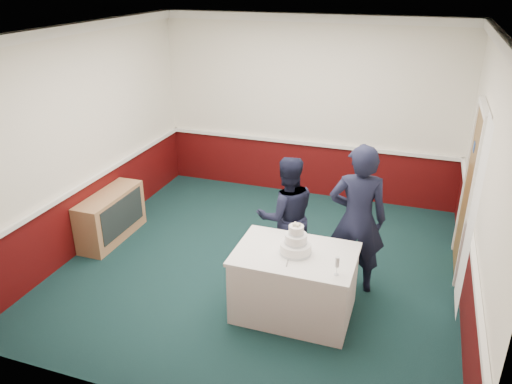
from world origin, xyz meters
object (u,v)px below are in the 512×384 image
(champagne_flute, at_px, (337,263))
(person_man, at_px, (286,216))
(cake_knife, at_px, (288,261))
(person_woman, at_px, (357,220))
(cake_table, at_px, (294,283))
(sideboard, at_px, (111,216))
(wedding_cake, at_px, (296,244))

(champagne_flute, bearing_deg, person_man, 127.04)
(champagne_flute, height_order, person_man, person_man)
(cake_knife, bearing_deg, person_woman, 50.36)
(cake_table, bearing_deg, cake_knife, -98.53)
(sideboard, xyz_separation_m, cake_knife, (2.92, -1.03, 0.44))
(sideboard, distance_m, cake_knife, 3.13)
(sideboard, relative_size, wedding_cake, 3.30)
(cake_table, xyz_separation_m, wedding_cake, (0.00, 0.00, 0.50))
(cake_table, height_order, wedding_cake, wedding_cake)
(sideboard, relative_size, cake_knife, 5.45)
(wedding_cake, distance_m, person_woman, 0.91)
(sideboard, bearing_deg, cake_table, -15.77)
(cake_knife, bearing_deg, cake_table, 74.06)
(person_man, bearing_deg, person_woman, 145.86)
(cake_table, xyz_separation_m, cake_knife, (-0.03, -0.20, 0.39))
(cake_table, distance_m, cake_knife, 0.44)
(cake_table, xyz_separation_m, person_woman, (0.55, 0.72, 0.53))
(cake_knife, distance_m, champagne_flute, 0.55)
(cake_knife, bearing_deg, sideboard, 153.11)
(wedding_cake, xyz_separation_m, champagne_flute, (0.50, -0.28, 0.03))
(cake_table, height_order, champagne_flute, champagne_flute)
(wedding_cake, bearing_deg, cake_table, -90.00)
(cake_table, relative_size, champagne_flute, 6.44)
(sideboard, xyz_separation_m, person_woman, (3.50, -0.11, 0.58))
(champagne_flute, distance_m, person_woman, 1.00)
(sideboard, distance_m, wedding_cake, 3.11)
(sideboard, height_order, person_man, person_man)
(sideboard, height_order, cake_table, cake_table)
(cake_table, relative_size, person_woman, 0.71)
(sideboard, bearing_deg, champagne_flute, -17.88)
(cake_knife, height_order, champagne_flute, champagne_flute)
(sideboard, relative_size, champagne_flute, 5.85)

